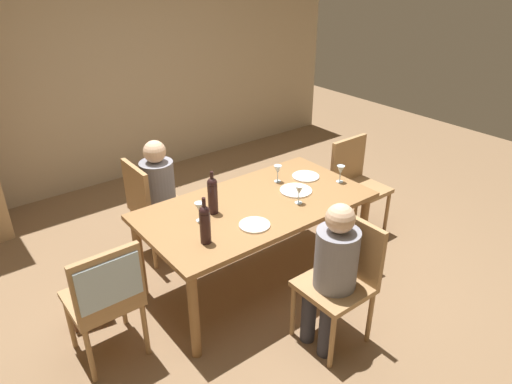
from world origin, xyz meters
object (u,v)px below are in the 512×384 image
at_px(dinner_plate_guest_left, 306,176).
at_px(wine_bottle_tall_green, 213,194).
at_px(wine_glass_centre, 299,191).
at_px(wine_glass_near_right, 278,170).
at_px(chair_far_left, 151,203).
at_px(dinner_plate_host, 255,225).
at_px(dinner_plate_guest_right, 296,191).
at_px(wine_glass_near_left, 199,208).
at_px(wine_bottle_dark_red, 205,223).
at_px(dining_table, 256,212).
at_px(chair_left_end, 106,291).
at_px(person_man_bearded, 161,189).
at_px(handbag, 91,310).
at_px(person_woman_host, 333,267).
at_px(chair_right_end, 355,179).
at_px(wine_glass_far, 341,170).
at_px(chair_near, 343,273).

bearing_deg(dinner_plate_guest_left, wine_bottle_tall_green, -178.53).
bearing_deg(wine_glass_centre, wine_glass_near_right, 73.20).
relative_size(chair_far_left, wine_glass_near_right, 6.17).
height_order(dinner_plate_host, dinner_plate_guest_right, same).
height_order(wine_glass_near_left, wine_glass_near_right, same).
bearing_deg(wine_bottle_dark_red, dinner_plate_guest_left, 15.02).
height_order(dining_table, chair_left_end, chair_left_end).
relative_size(chair_far_left, wine_glass_near_left, 6.17).
distance_m(chair_far_left, wine_bottle_dark_red, 1.15).
xyz_separation_m(person_man_bearded, dinner_plate_host, (0.17, -1.12, 0.11)).
relative_size(dinner_plate_host, handbag, 0.81).
relative_size(dinner_plate_host, dinner_plate_guest_left, 0.96).
bearing_deg(wine_bottle_dark_red, dining_table, 20.29).
height_order(wine_glass_near_left, dinner_plate_host, wine_glass_near_left).
relative_size(person_woman_host, dinner_plate_guest_right, 4.13).
distance_m(wine_glass_near_left, dinner_plate_guest_right, 0.88).
bearing_deg(chair_right_end, wine_glass_far, 24.71).
bearing_deg(chair_left_end, wine_bottle_tall_green, 12.39).
relative_size(dining_table, chair_near, 1.98).
xyz_separation_m(chair_left_end, person_woman_host, (1.27, -0.74, 0.04)).
bearing_deg(chair_right_end, person_woman_host, 35.76).
bearing_deg(wine_bottle_dark_red, chair_far_left, 84.30).
xyz_separation_m(chair_left_end, wine_glass_centre, (1.56, -0.08, 0.25)).
relative_size(dining_table, person_woman_host, 1.66).
bearing_deg(chair_far_left, chair_near, 18.74).
height_order(dining_table, person_man_bearded, person_man_bearded).
bearing_deg(chair_left_end, person_man_bearded, 47.37).
height_order(wine_bottle_tall_green, dinner_plate_guest_left, wine_bottle_tall_green).
bearing_deg(dinner_plate_guest_right, chair_right_end, 7.96).
xyz_separation_m(wine_glass_near_right, dinner_plate_guest_left, (0.25, -0.09, -0.10)).
distance_m(wine_glass_far, handbag, 2.27).
bearing_deg(person_woman_host, wine_glass_near_left, 26.97).
bearing_deg(wine_bottle_tall_green, chair_right_end, 0.09).
bearing_deg(chair_right_end, handbag, -5.81).
distance_m(wine_glass_centre, dinner_plate_host, 0.50).
bearing_deg(wine_bottle_dark_red, wine_bottle_tall_green, 49.55).
relative_size(wine_glass_near_left, wine_glass_far, 1.00).
bearing_deg(dinner_plate_guest_left, dinner_plate_host, -156.62).
bearing_deg(wine_glass_near_right, chair_right_end, -6.84).
distance_m(chair_near, wine_glass_near_right, 1.14).
height_order(wine_glass_near_left, wine_glass_centre, same).
distance_m(chair_right_end, dinner_plate_guest_right, 0.94).
height_order(wine_bottle_tall_green, wine_glass_near_left, wine_bottle_tall_green).
relative_size(wine_bottle_tall_green, wine_glass_near_right, 2.28).
relative_size(wine_bottle_dark_red, wine_glass_far, 2.28).
bearing_deg(chair_left_end, dinner_plate_host, -7.20).
height_order(chair_near, wine_glass_near_right, chair_near).
xyz_separation_m(dining_table, chair_right_end, (1.29, 0.09, -0.12)).
bearing_deg(wine_glass_centre, wine_bottle_tall_green, 155.06).
bearing_deg(handbag, person_woman_host, -43.74).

